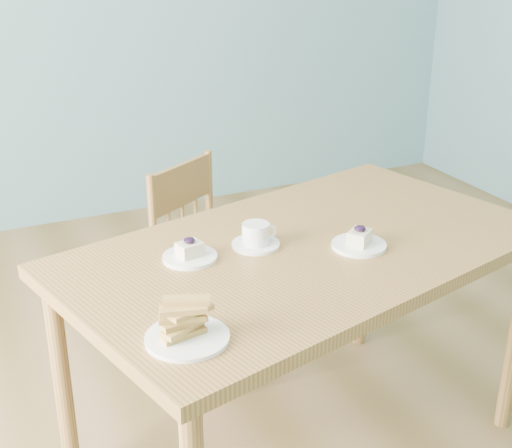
% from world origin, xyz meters
% --- Properties ---
extents(room, '(5.01, 5.01, 2.71)m').
position_xyz_m(room, '(0.00, 0.00, 1.35)').
color(room, olive).
rests_on(room, ground).
extents(dining_table, '(1.58, 1.14, 0.76)m').
position_xyz_m(dining_table, '(0.21, 0.15, 0.69)').
color(dining_table, '#9E703C').
rests_on(dining_table, ground).
extents(dining_chair, '(0.51, 0.50, 0.82)m').
position_xyz_m(dining_chair, '(0.14, 0.77, 0.42)').
color(dining_chair, '#9E703C').
rests_on(dining_chair, ground).
extents(cheesecake_plate_near, '(0.16, 0.16, 0.07)m').
position_xyz_m(cheesecake_plate_near, '(0.34, 0.07, 0.78)').
color(cheesecake_plate_near, white).
rests_on(cheesecake_plate_near, dining_table).
extents(cheesecake_plate_far, '(0.15, 0.15, 0.06)m').
position_xyz_m(cheesecake_plate_far, '(-0.13, 0.20, 0.78)').
color(cheesecake_plate_far, white).
rests_on(cheesecake_plate_far, dining_table).
extents(coffee_cup, '(0.14, 0.14, 0.07)m').
position_xyz_m(coffee_cup, '(0.08, 0.20, 0.79)').
color(coffee_cup, white).
rests_on(coffee_cup, dining_table).
extents(biscotti_plate, '(0.19, 0.19, 0.10)m').
position_xyz_m(biscotti_plate, '(-0.28, -0.19, 0.80)').
color(biscotti_plate, white).
rests_on(biscotti_plate, dining_table).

